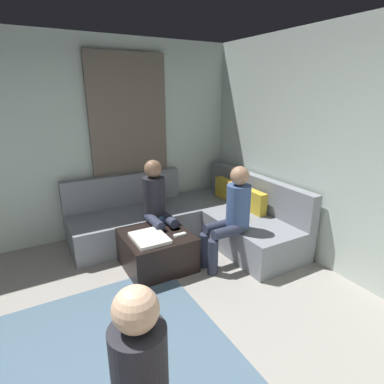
{
  "coord_description": "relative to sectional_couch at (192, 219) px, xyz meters",
  "views": [
    {
      "loc": [
        1.45,
        -0.1,
        2.01
      ],
      "look_at": [
        -1.63,
        1.63,
        0.85
      ],
      "focal_mm": 29.07,
      "sensor_mm": 36.0,
      "label": 1
    }
  ],
  "objects": [
    {
      "name": "curtain_panel",
      "position": [
        -0.76,
        -0.58,
        0.97
      ],
      "size": [
        0.06,
        1.1,
        2.5
      ],
      "primitive_type": "cube",
      "color": "#726659",
      "rests_on": "ground_plane"
    },
    {
      "name": "coffee_mug",
      "position": [
        0.24,
        -0.56,
        0.19
      ],
      "size": [
        0.08,
        0.08,
        0.1
      ],
      "primitive_type": "cylinder",
      "color": "#334C72",
      "rests_on": "ottoman"
    },
    {
      "name": "folded_blanket",
      "position": [
        0.56,
        -0.86,
        0.16
      ],
      "size": [
        0.44,
        0.36,
        0.04
      ],
      "primitive_type": "cube",
      "color": "white",
      "rests_on": "ottoman"
    },
    {
      "name": "person_on_couch_side",
      "position": [
        0.15,
        -0.57,
        0.38
      ],
      "size": [
        0.6,
        0.3,
        1.2
      ],
      "rotation": [
        0.0,
        0.0,
        -1.57
      ],
      "color": "#2D3347",
      "rests_on": "ground_plane"
    },
    {
      "name": "game_remote",
      "position": [
        0.64,
        -0.52,
        0.15
      ],
      "size": [
        0.05,
        0.15,
        0.02
      ],
      "primitive_type": "cube",
      "color": "white",
      "rests_on": "ottoman"
    },
    {
      "name": "ottoman",
      "position": [
        0.46,
        -0.74,
        -0.07
      ],
      "size": [
        0.76,
        0.76,
        0.42
      ],
      "primitive_type": "cube",
      "color": "black",
      "rests_on": "ground_plane"
    },
    {
      "name": "wall_left",
      "position": [
        -0.86,
        -1.88,
        1.07
      ],
      "size": [
        0.12,
        6.0,
        2.7
      ],
      "primitive_type": "cube",
      "color": "silver",
      "rests_on": "ground_plane"
    },
    {
      "name": "person_on_couch_back",
      "position": [
        0.84,
        0.06,
        0.38
      ],
      "size": [
        0.3,
        0.6,
        1.2
      ],
      "rotation": [
        0.0,
        0.0,
        3.14
      ],
      "color": "#2D3347",
      "rests_on": "ground_plane"
    },
    {
      "name": "sectional_couch",
      "position": [
        0.0,
        0.0,
        0.0
      ],
      "size": [
        2.1,
        2.55,
        0.87
      ],
      "color": "gray",
      "rests_on": "ground_plane"
    }
  ]
}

